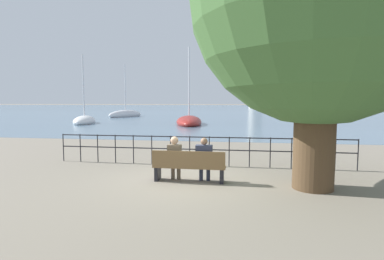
# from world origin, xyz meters

# --- Properties ---
(ground_plane) EXTENTS (1000.00, 1000.00, 0.00)m
(ground_plane) POSITION_xyz_m (0.00, 0.00, 0.00)
(ground_plane) COLOR gray
(harbor_water) EXTENTS (600.00, 300.00, 0.01)m
(harbor_water) POSITION_xyz_m (0.00, 158.80, 0.00)
(harbor_water) COLOR slate
(harbor_water) RESTS_ON ground_plane
(park_bench) EXTENTS (2.06, 0.45, 0.90)m
(park_bench) POSITION_xyz_m (0.00, -0.07, 0.44)
(park_bench) COLOR brown
(park_bench) RESTS_ON ground_plane
(seated_person_left) EXTENTS (0.38, 0.35, 1.28)m
(seated_person_left) POSITION_xyz_m (-0.42, 0.01, 0.70)
(seated_person_left) COLOR brown
(seated_person_left) RESTS_ON ground_plane
(seated_person_right) EXTENTS (0.46, 0.35, 1.26)m
(seated_person_right) POSITION_xyz_m (0.42, 0.01, 0.69)
(seated_person_right) COLOR #2D3347
(seated_person_right) RESTS_ON ground_plane
(promenade_railing) EXTENTS (10.57, 0.04, 1.05)m
(promenade_railing) POSITION_xyz_m (-0.00, 2.19, 0.69)
(promenade_railing) COLOR black
(promenade_railing) RESTS_ON ground_plane
(sailboat_0) EXTENTS (3.94, 8.52, 8.32)m
(sailboat_0) POSITION_xyz_m (-3.78, 22.48, 0.28)
(sailboat_0) COLOR maroon
(sailboat_0) RESTS_ON ground_plane
(sailboat_1) EXTENTS (4.26, 7.31, 8.72)m
(sailboat_1) POSITION_xyz_m (-16.38, 36.87, 0.35)
(sailboat_1) COLOR silver
(sailboat_1) RESTS_ON ground_plane
(sailboat_3) EXTENTS (3.42, 5.64, 7.74)m
(sailboat_3) POSITION_xyz_m (-15.09, 21.74, 0.29)
(sailboat_3) COLOR white
(sailboat_3) RESTS_ON ground_plane
(harbor_lighthouse) EXTENTS (5.66, 5.66, 26.94)m
(harbor_lighthouse) POSITION_xyz_m (8.21, 122.73, 12.53)
(harbor_lighthouse) COLOR beige
(harbor_lighthouse) RESTS_ON ground_plane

